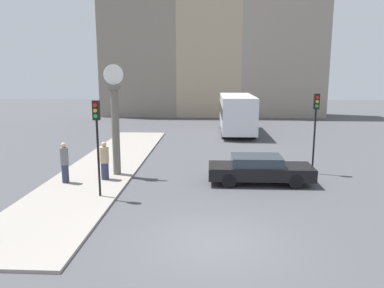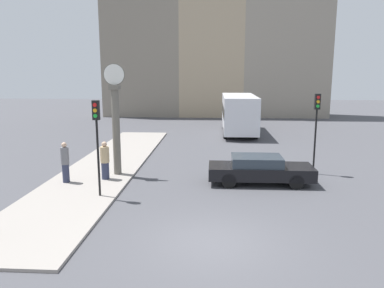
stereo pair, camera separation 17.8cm
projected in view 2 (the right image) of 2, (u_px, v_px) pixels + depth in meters
ground_plane at (212, 242)px, 11.15m from camera, size 120.00×120.00×0.00m
sidewalk_corner at (107, 165)px, 20.24m from camera, size 3.70×21.87×0.10m
building_row at (217, 48)px, 42.68m from camera, size 25.23×5.00×16.40m
sedan_car at (259, 169)px, 16.98m from camera, size 4.69×1.76×1.27m
bus_distant at (239, 112)px, 30.72m from camera, size 2.62×7.96×3.14m
traffic_light_near at (97, 128)px, 14.58m from camera, size 0.26×0.24×3.83m
traffic_light_far at (316, 117)px, 18.19m from camera, size 0.26×0.24×3.98m
street_clock at (116, 122)px, 17.86m from camera, size 1.03×0.47×5.31m
pedestrian_tan_coat at (105, 161)px, 17.30m from camera, size 0.42×0.42×1.77m
pedestrian_grey_jacket at (65, 162)px, 16.78m from camera, size 0.36×0.36×1.83m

